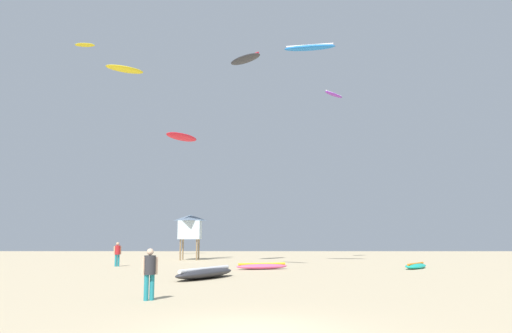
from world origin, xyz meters
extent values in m
plane|color=#C6B28C|center=(0.00, 0.00, 0.00)|extent=(120.00, 120.00, 0.00)
cylinder|color=teal|center=(-3.49, 5.40, 0.43)|extent=(0.16, 0.16, 0.86)
cylinder|color=teal|center=(-3.66, 5.30, 0.43)|extent=(0.16, 0.16, 0.86)
cylinder|color=#2D2D33|center=(-3.58, 5.35, 1.19)|extent=(0.40, 0.40, 0.65)
cylinder|color=beige|center=(-3.38, 5.47, 1.16)|extent=(0.12, 0.12, 0.60)
cylinder|color=beige|center=(-3.78, 5.23, 1.16)|extent=(0.12, 0.12, 0.60)
sphere|color=beige|center=(-3.58, 5.35, 1.63)|extent=(0.23, 0.23, 0.23)
cylinder|color=teal|center=(-10.18, 23.94, 0.43)|extent=(0.16, 0.16, 0.86)
cylinder|color=teal|center=(-10.03, 24.07, 0.43)|extent=(0.16, 0.16, 0.86)
cylinder|color=#B21E23|center=(-10.10, 24.01, 1.18)|extent=(0.39, 0.39, 0.64)
cylinder|color=tan|center=(-10.28, 23.86, 1.15)|extent=(0.11, 0.11, 0.59)
cylinder|color=tan|center=(-9.93, 24.16, 1.15)|extent=(0.11, 0.11, 0.59)
sphere|color=tan|center=(-10.10, 24.01, 1.62)|extent=(0.23, 0.23, 0.23)
ellipsoid|color=#2D2D33|center=(-2.60, 13.95, 0.26)|extent=(3.43, 4.86, 0.59)
cylinder|color=white|center=(-2.60, 13.95, 0.48)|extent=(2.23, 3.98, 0.21)
ellipsoid|color=#E5598C|center=(0.40, 20.95, 0.19)|extent=(3.65, 2.02, 0.37)
cylinder|color=yellow|center=(0.40, 20.95, 0.35)|extent=(3.13, 1.13, 0.15)
ellipsoid|color=#19B29E|center=(10.79, 21.70, 0.18)|extent=(2.67, 3.17, 0.41)
cylinder|color=orange|center=(10.79, 21.70, 0.32)|extent=(1.87, 2.50, 0.14)
cylinder|color=#8C704C|center=(-5.45, 34.40, 0.95)|extent=(0.14, 0.14, 1.90)
cylinder|color=#8C704C|center=(-5.45, 32.90, 0.95)|extent=(0.14, 0.14, 1.90)
cylinder|color=#8C704C|center=(-6.95, 34.40, 0.95)|extent=(0.14, 0.14, 1.90)
cylinder|color=#8C704C|center=(-6.95, 32.90, 0.95)|extent=(0.14, 0.14, 1.90)
cube|color=silver|center=(-6.20, 33.65, 2.75)|extent=(2.00, 2.00, 1.70)
pyramid|color=slate|center=(-6.20, 33.65, 3.87)|extent=(2.30, 2.30, 0.55)
ellipsoid|color=blue|center=(4.13, 24.01, 16.58)|extent=(4.07, 1.81, 0.56)
cylinder|color=white|center=(4.13, 24.01, 16.76)|extent=(3.59, 0.79, 0.17)
ellipsoid|color=purple|center=(7.38, 33.21, 15.60)|extent=(2.43, 2.58, 0.46)
cylinder|color=white|center=(7.38, 33.21, 15.73)|extent=(1.77, 1.96, 0.12)
ellipsoid|color=yellow|center=(-13.83, 36.86, 19.47)|extent=(3.98, 3.11, 0.64)
ellipsoid|color=#2D2D33|center=(-0.72, 19.33, 13.89)|extent=(2.49, 2.46, 0.45)
cylinder|color=red|center=(-0.72, 19.33, 14.01)|extent=(1.86, 1.82, 0.12)
ellipsoid|color=yellow|center=(-20.03, 41.82, 24.20)|extent=(2.34, 0.82, 0.44)
cylinder|color=blue|center=(-20.03, 41.82, 24.31)|extent=(2.12, 0.23, 0.10)
ellipsoid|color=red|center=(-6.72, 30.91, 11.00)|extent=(3.06, 3.77, 0.71)
camera|label=1|loc=(0.16, -11.51, 2.17)|focal=33.85mm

